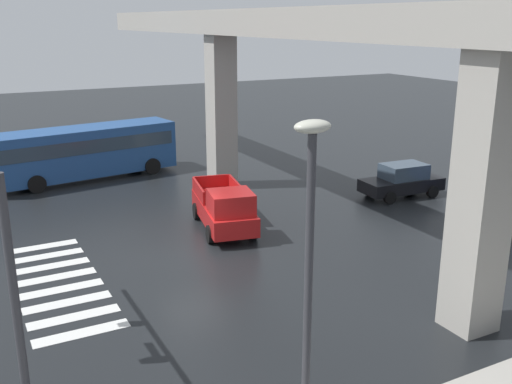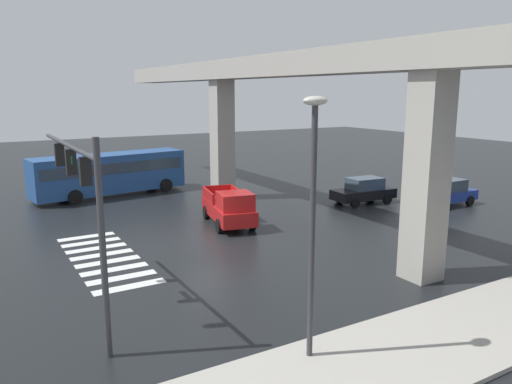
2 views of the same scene
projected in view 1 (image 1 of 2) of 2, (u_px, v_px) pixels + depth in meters
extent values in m
plane|color=black|center=(194.00, 257.00, 22.76)|extent=(120.00, 120.00, 0.00)
cube|color=silver|center=(41.00, 247.00, 23.77)|extent=(0.55, 2.80, 0.01)
cube|color=silver|center=(46.00, 256.00, 22.83)|extent=(0.55, 2.80, 0.01)
cube|color=silver|center=(50.00, 266.00, 21.90)|extent=(0.55, 2.80, 0.01)
cube|color=silver|center=(56.00, 277.00, 20.96)|extent=(0.55, 2.80, 0.01)
cube|color=silver|center=(61.00, 289.00, 20.03)|extent=(0.55, 2.80, 0.01)
cube|color=silver|center=(67.00, 302.00, 19.09)|extent=(0.55, 2.80, 0.01)
cube|color=silver|center=(74.00, 317.00, 18.16)|extent=(0.55, 2.80, 0.01)
cube|color=silver|center=(82.00, 333.00, 17.23)|extent=(0.55, 2.80, 0.01)
cube|color=#ADA89E|center=(314.00, 23.00, 22.65)|extent=(50.53, 1.89, 1.20)
cube|color=#ADA89E|center=(221.00, 113.00, 31.45)|extent=(1.30, 1.30, 8.13)
cube|color=#ADA89E|center=(481.00, 197.00, 16.48)|extent=(1.30, 1.30, 8.13)
cube|color=red|center=(223.00, 211.00, 25.69)|extent=(5.38, 2.91, 0.80)
cube|color=red|center=(231.00, 203.00, 24.11)|extent=(2.02, 2.06, 0.90)
cube|color=#3F5160|center=(234.00, 206.00, 23.68)|extent=(0.44, 1.66, 0.77)
cube|color=red|center=(236.00, 188.00, 26.78)|extent=(2.62, 0.64, 0.60)
cube|color=red|center=(198.00, 191.00, 26.32)|extent=(2.62, 0.64, 0.60)
cube|color=red|center=(211.00, 182.00, 27.80)|extent=(0.46, 1.73, 0.60)
cylinder|color=black|center=(253.00, 230.00, 24.58)|extent=(0.80, 0.43, 0.76)
cylinder|color=black|center=(211.00, 234.00, 24.10)|extent=(0.80, 0.43, 0.76)
cylinder|color=black|center=(235.00, 208.00, 27.50)|extent=(0.80, 0.43, 0.76)
cylinder|color=black|center=(197.00, 211.00, 27.02)|extent=(0.80, 0.43, 0.76)
cube|color=#234C8C|center=(81.00, 152.00, 33.38)|extent=(4.04, 11.05, 2.70)
cube|color=#2D3D4C|center=(81.00, 143.00, 33.25)|extent=(4.00, 10.52, 0.76)
cube|color=#2D3D4C|center=(165.00, 135.00, 36.31)|extent=(2.24, 0.41, 1.49)
cylinder|color=black|center=(135.00, 159.00, 36.79)|extent=(0.49, 1.00, 0.96)
cylinder|color=black|center=(152.00, 166.00, 34.89)|extent=(0.49, 1.00, 0.96)
cylinder|color=black|center=(24.00, 175.00, 32.98)|extent=(0.49, 1.00, 0.96)
cylinder|color=black|center=(37.00, 184.00, 31.08)|extent=(0.49, 1.00, 0.96)
cube|color=black|center=(401.00, 184.00, 30.43)|extent=(2.03, 4.40, 0.64)
cube|color=#384756|center=(404.00, 171.00, 30.27)|extent=(1.63, 2.33, 0.76)
cylinder|color=black|center=(390.00, 198.00, 29.24)|extent=(0.28, 0.65, 0.64)
cylinder|color=black|center=(370.00, 189.00, 30.75)|extent=(0.28, 0.65, 0.64)
cylinder|color=black|center=(432.00, 192.00, 30.29)|extent=(0.28, 0.65, 0.64)
cylinder|color=black|center=(411.00, 183.00, 31.80)|extent=(0.28, 0.65, 0.64)
cube|color=#1E3899|center=(509.00, 189.00, 29.59)|extent=(1.81, 4.32, 0.64)
cube|color=#384756|center=(512.00, 175.00, 29.43)|extent=(1.52, 2.25, 0.76)
cylinder|color=black|center=(505.00, 203.00, 28.34)|extent=(0.25, 0.64, 0.64)
cylinder|color=black|center=(476.00, 194.00, 29.80)|extent=(0.25, 0.64, 0.64)
cylinder|color=black|center=(512.00, 188.00, 31.01)|extent=(0.25, 0.64, 0.64)
cylinder|color=#38383D|center=(18.00, 326.00, 11.46)|extent=(0.18, 0.18, 6.20)
sphere|color=green|center=(0.00, 219.00, 12.33)|extent=(0.17, 0.17, 0.17)
cylinder|color=#38383D|center=(307.00, 319.00, 10.92)|extent=(0.16, 0.16, 7.00)
ellipsoid|color=beige|center=(313.00, 126.00, 9.90)|extent=(0.44, 0.70, 0.24)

